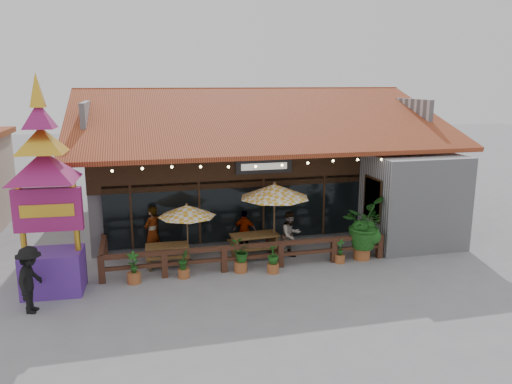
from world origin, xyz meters
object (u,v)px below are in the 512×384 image
object	(u,v)px
picnic_table_left	(167,251)
pedestrian	(30,280)
thai_sign_tower	(44,172)
picnic_table_right	(255,241)
umbrella_left	(187,211)
tropical_plant	(363,225)
umbrella_right	(275,191)

from	to	relation	value
picnic_table_left	pedestrian	distance (m)	4.91
thai_sign_tower	pedestrian	bearing A→B (deg)	-107.19
picnic_table_right	thai_sign_tower	size ratio (longest dim) A/B	0.26
picnic_table_right	pedestrian	size ratio (longest dim) A/B	0.95
umbrella_left	pedestrian	xyz separation A→B (m)	(-4.69, -2.90, -0.95)
umbrella_left	thai_sign_tower	world-z (taller)	thai_sign_tower
umbrella_left	tropical_plant	bearing A→B (deg)	-10.79
picnic_table_left	tropical_plant	world-z (taller)	tropical_plant
picnic_table_right	pedestrian	xyz separation A→B (m)	(-7.16, -2.99, 0.40)
tropical_plant	pedestrian	size ratio (longest dim) A/B	1.17
pedestrian	thai_sign_tower	bearing A→B (deg)	-6.97
umbrella_left	umbrella_right	distance (m)	3.27
umbrella_right	pedestrian	xyz separation A→B (m)	(-7.91, -2.97, -1.47)
picnic_table_left	picnic_table_right	bearing A→B (deg)	2.07
umbrella_right	tropical_plant	distance (m)	3.43
picnic_table_left	thai_sign_tower	world-z (taller)	thai_sign_tower
umbrella_right	thai_sign_tower	xyz separation A→B (m)	(-7.51, -1.66, 1.33)
umbrella_right	thai_sign_tower	distance (m)	7.81
picnic_table_left	thai_sign_tower	distance (m)	5.07
picnic_table_left	pedestrian	xyz separation A→B (m)	(-3.96, -2.87, 0.47)
picnic_table_left	tropical_plant	size ratio (longest dim) A/B	0.69
umbrella_left	tropical_plant	xyz separation A→B (m)	(6.21, -1.18, -0.61)
umbrella_right	thai_sign_tower	bearing A→B (deg)	-167.52
picnic_table_right	thai_sign_tower	bearing A→B (deg)	-166.07
umbrella_left	pedestrian	bearing A→B (deg)	-148.23
pedestrian	picnic_table_right	bearing A→B (deg)	-57.14
umbrella_right	umbrella_left	bearing A→B (deg)	-178.80
picnic_table_left	picnic_table_right	size ratio (longest dim) A/B	0.85
picnic_table_left	tropical_plant	xyz separation A→B (m)	(6.94, -1.15, 0.80)
umbrella_left	umbrella_right	xyz separation A→B (m)	(3.23, 0.07, 0.52)
umbrella_left	picnic_table_left	xyz separation A→B (m)	(-0.73, -0.03, -1.42)
picnic_table_right	pedestrian	bearing A→B (deg)	-157.36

